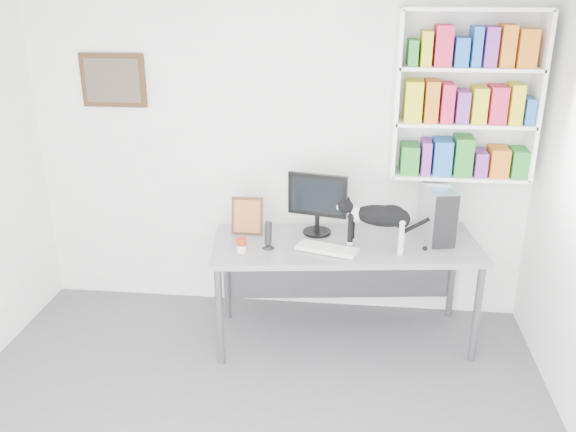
{
  "coord_description": "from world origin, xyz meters",
  "views": [
    {
      "loc": [
        0.6,
        -2.7,
        2.62
      ],
      "look_at": [
        0.13,
        1.53,
        0.98
      ],
      "focal_mm": 38.0,
      "sensor_mm": 36.0,
      "label": 1
    }
  ],
  "objects_px": {
    "keyboard": "(327,249)",
    "soup_can": "(242,245)",
    "cat": "(379,227)",
    "bookshelf": "(466,96)",
    "speaker": "(268,235)",
    "leaning_print": "(247,215)",
    "pc_tower": "(437,213)",
    "desk": "(344,291)",
    "monitor": "(317,203)"
  },
  "relations": [
    {
      "from": "keyboard",
      "to": "soup_can",
      "type": "xyz_separation_m",
      "value": [
        -0.61,
        -0.08,
        0.04
      ]
    },
    {
      "from": "soup_can",
      "to": "cat",
      "type": "height_order",
      "value": "cat"
    },
    {
      "from": "bookshelf",
      "to": "speaker",
      "type": "height_order",
      "value": "bookshelf"
    },
    {
      "from": "leaning_print",
      "to": "pc_tower",
      "type": "bearing_deg",
      "value": 2.06
    },
    {
      "from": "pc_tower",
      "to": "speaker",
      "type": "bearing_deg",
      "value": -175.75
    },
    {
      "from": "leaning_print",
      "to": "soup_can",
      "type": "xyz_separation_m",
      "value": [
        0.02,
        -0.35,
        -0.1
      ]
    },
    {
      "from": "speaker",
      "to": "desk",
      "type": "bearing_deg",
      "value": 21.38
    },
    {
      "from": "speaker",
      "to": "soup_can",
      "type": "distance_m",
      "value": 0.21
    },
    {
      "from": "monitor",
      "to": "keyboard",
      "type": "distance_m",
      "value": 0.41
    },
    {
      "from": "monitor",
      "to": "cat",
      "type": "bearing_deg",
      "value": -18.7
    },
    {
      "from": "monitor",
      "to": "cat",
      "type": "distance_m",
      "value": 0.53
    },
    {
      "from": "soup_can",
      "to": "desk",
      "type": "bearing_deg",
      "value": 18.85
    },
    {
      "from": "pc_tower",
      "to": "keyboard",
      "type": "bearing_deg",
      "value": -168.35
    },
    {
      "from": "keyboard",
      "to": "soup_can",
      "type": "bearing_deg",
      "value": -155.05
    },
    {
      "from": "desk",
      "to": "cat",
      "type": "bearing_deg",
      "value": -34.83
    },
    {
      "from": "monitor",
      "to": "cat",
      "type": "xyz_separation_m",
      "value": [
        0.45,
        -0.28,
        -0.06
      ]
    },
    {
      "from": "monitor",
      "to": "keyboard",
      "type": "bearing_deg",
      "value": -60.86
    },
    {
      "from": "bookshelf",
      "to": "monitor",
      "type": "relative_size",
      "value": 2.56
    },
    {
      "from": "bookshelf",
      "to": "soup_can",
      "type": "bearing_deg",
      "value": -157.91
    },
    {
      "from": "desk",
      "to": "leaning_print",
      "type": "xyz_separation_m",
      "value": [
        -0.76,
        0.1,
        0.56
      ]
    },
    {
      "from": "keyboard",
      "to": "leaning_print",
      "type": "xyz_separation_m",
      "value": [
        -0.63,
        0.26,
        0.13
      ]
    },
    {
      "from": "keyboard",
      "to": "leaning_print",
      "type": "height_order",
      "value": "leaning_print"
    },
    {
      "from": "desk",
      "to": "monitor",
      "type": "bearing_deg",
      "value": 137.86
    },
    {
      "from": "keyboard",
      "to": "leaning_print",
      "type": "distance_m",
      "value": 0.69
    },
    {
      "from": "keyboard",
      "to": "leaning_print",
      "type": "bearing_deg",
      "value": 174.24
    },
    {
      "from": "monitor",
      "to": "leaning_print",
      "type": "height_order",
      "value": "monitor"
    },
    {
      "from": "monitor",
      "to": "speaker",
      "type": "xyz_separation_m",
      "value": [
        -0.33,
        -0.32,
        -0.14
      ]
    },
    {
      "from": "desk",
      "to": "soup_can",
      "type": "bearing_deg",
      "value": -168.5
    },
    {
      "from": "bookshelf",
      "to": "keyboard",
      "type": "height_order",
      "value": "bookshelf"
    },
    {
      "from": "monitor",
      "to": "leaning_print",
      "type": "bearing_deg",
      "value": -160.93
    },
    {
      "from": "desk",
      "to": "speaker",
      "type": "distance_m",
      "value": 0.78
    },
    {
      "from": "speaker",
      "to": "cat",
      "type": "xyz_separation_m",
      "value": [
        0.79,
        0.05,
        0.08
      ]
    },
    {
      "from": "desk",
      "to": "speaker",
      "type": "xyz_separation_m",
      "value": [
        -0.56,
        -0.17,
        0.51
      ]
    },
    {
      "from": "cat",
      "to": "monitor",
      "type": "bearing_deg",
      "value": 159.14
    },
    {
      "from": "desk",
      "to": "soup_can",
      "type": "distance_m",
      "value": 0.91
    },
    {
      "from": "monitor",
      "to": "speaker",
      "type": "bearing_deg",
      "value": -123.12
    },
    {
      "from": "desk",
      "to": "pc_tower",
      "type": "bearing_deg",
      "value": 6.02
    },
    {
      "from": "desk",
      "to": "pc_tower",
      "type": "xyz_separation_m",
      "value": [
        0.66,
        0.16,
        0.61
      ]
    },
    {
      "from": "keyboard",
      "to": "pc_tower",
      "type": "distance_m",
      "value": 0.88
    },
    {
      "from": "leaning_print",
      "to": "bookshelf",
      "type": "bearing_deg",
      "value": 9.85
    },
    {
      "from": "keyboard",
      "to": "soup_can",
      "type": "relative_size",
      "value": 4.13
    },
    {
      "from": "monitor",
      "to": "pc_tower",
      "type": "height_order",
      "value": "monitor"
    },
    {
      "from": "leaning_print",
      "to": "soup_can",
      "type": "bearing_deg",
      "value": -87.65
    },
    {
      "from": "pc_tower",
      "to": "bookshelf",
      "type": "bearing_deg",
      "value": 43.67
    },
    {
      "from": "pc_tower",
      "to": "monitor",
      "type": "bearing_deg",
      "value": 169.43
    },
    {
      "from": "speaker",
      "to": "soup_can",
      "type": "relative_size",
      "value": 2.0
    },
    {
      "from": "desk",
      "to": "cat",
      "type": "xyz_separation_m",
      "value": [
        0.23,
        -0.12,
        0.59
      ]
    },
    {
      "from": "bookshelf",
      "to": "keyboard",
      "type": "distance_m",
      "value": 1.5
    },
    {
      "from": "monitor",
      "to": "keyboard",
      "type": "xyz_separation_m",
      "value": [
        0.1,
        -0.32,
        -0.23
      ]
    },
    {
      "from": "bookshelf",
      "to": "soup_can",
      "type": "height_order",
      "value": "bookshelf"
    }
  ]
}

